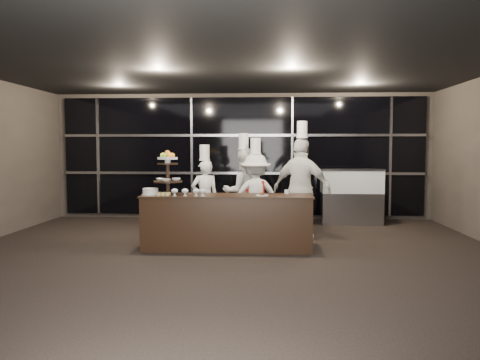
# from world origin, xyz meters

# --- Properties ---
(room) EXTENTS (10.00, 10.00, 10.00)m
(room) POSITION_xyz_m (0.00, 0.00, 1.50)
(room) COLOR black
(room) RESTS_ON ground
(window_wall) EXTENTS (8.60, 0.10, 2.80)m
(window_wall) POSITION_xyz_m (0.00, 4.94, 1.50)
(window_wall) COLOR black
(window_wall) RESTS_ON ground
(buffet_counter) EXTENTS (2.84, 0.74, 0.92)m
(buffet_counter) POSITION_xyz_m (-0.06, 1.52, 0.47)
(buffet_counter) COLOR black
(buffet_counter) RESTS_ON ground
(display_stand) EXTENTS (0.48, 0.48, 0.74)m
(display_stand) POSITION_xyz_m (-1.06, 1.52, 1.34)
(display_stand) COLOR black
(display_stand) RESTS_ON buffet_counter
(compotes) EXTENTS (0.57, 0.11, 0.12)m
(compotes) POSITION_xyz_m (-0.66, 1.30, 1.00)
(compotes) COLOR silver
(compotes) RESTS_ON buffet_counter
(layer_cake) EXTENTS (0.30, 0.30, 0.11)m
(layer_cake) POSITION_xyz_m (-1.35, 1.47, 0.97)
(layer_cake) COLOR white
(layer_cake) RESTS_ON buffet_counter
(pastry_squares) EXTENTS (0.19, 0.13, 0.05)m
(pastry_squares) POSITION_xyz_m (-1.10, 1.35, 0.95)
(pastry_squares) COLOR #EBCB73
(pastry_squares) RESTS_ON buffet_counter
(small_plate) EXTENTS (0.20, 0.20, 0.05)m
(small_plate) POSITION_xyz_m (0.52, 1.42, 0.94)
(small_plate) COLOR white
(small_plate) RESTS_ON buffet_counter
(chef_cup) EXTENTS (0.08, 0.08, 0.07)m
(chef_cup) POSITION_xyz_m (0.95, 1.77, 0.96)
(chef_cup) COLOR white
(chef_cup) RESTS_ON buffet_counter
(display_case) EXTENTS (1.35, 0.59, 1.24)m
(display_case) POSITION_xyz_m (2.49, 4.30, 0.69)
(display_case) COLOR #A5A5AA
(display_case) RESTS_ON ground
(chef_a) EXTENTS (0.62, 0.52, 1.77)m
(chef_a) POSITION_xyz_m (-0.60, 2.77, 0.77)
(chef_a) COLOR white
(chef_a) RESTS_ON ground
(chef_b) EXTENTS (0.96, 0.83, 1.98)m
(chef_b) POSITION_xyz_m (0.15, 2.79, 0.86)
(chef_b) COLOR white
(chef_b) RESTS_ON ground
(chef_c) EXTENTS (1.11, 0.75, 1.89)m
(chef_c) POSITION_xyz_m (0.39, 2.55, 0.81)
(chef_c) COLOR silver
(chef_c) RESTS_ON ground
(chef_d) EXTENTS (1.20, 0.91, 2.19)m
(chef_d) POSITION_xyz_m (1.24, 2.36, 0.96)
(chef_d) COLOR white
(chef_d) RESTS_ON ground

